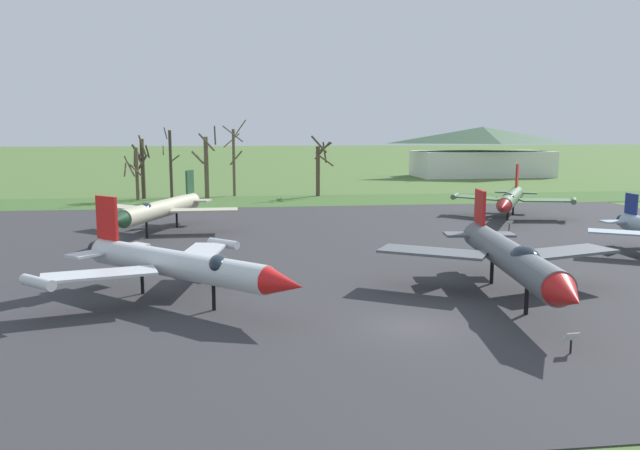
{
  "coord_description": "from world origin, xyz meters",
  "views": [
    {
      "loc": [
        -7.31,
        -26.28,
        8.8
      ],
      "look_at": [
        -2.42,
        12.88,
        2.73
      ],
      "focal_mm": 35.31,
      "sensor_mm": 36.0,
      "label": 1
    }
  ],
  "objects_px": {
    "jet_fighter_rear_center": "(179,264)",
    "info_placard_front_left": "(112,242)",
    "visitor_building": "(482,152)",
    "jet_fighter_front_left": "(160,209)",
    "jet_fighter_front_right": "(511,257)",
    "jet_fighter_rear_right": "(511,199)",
    "info_placard_front_right": "(571,340)",
    "info_placard_rear_right": "(509,224)"
  },
  "relations": [
    {
      "from": "jet_fighter_rear_center",
      "to": "info_placard_front_left",
      "type": "bearing_deg",
      "value": 112.68
    },
    {
      "from": "info_placard_front_left",
      "to": "visitor_building",
      "type": "height_order",
      "value": "visitor_building"
    },
    {
      "from": "jet_fighter_front_left",
      "to": "jet_fighter_front_right",
      "type": "xyz_separation_m",
      "value": [
        20.47,
        -23.52,
        0.18
      ]
    },
    {
      "from": "jet_fighter_rear_right",
      "to": "info_placard_front_right",
      "type": "bearing_deg",
      "value": -110.36
    },
    {
      "from": "jet_fighter_front_left",
      "to": "info_placard_front_right",
      "type": "height_order",
      "value": "jet_fighter_front_left"
    },
    {
      "from": "jet_fighter_rear_center",
      "to": "visitor_building",
      "type": "relative_size",
      "value": 0.51
    },
    {
      "from": "info_placard_front_left",
      "to": "jet_fighter_front_right",
      "type": "bearing_deg",
      "value": -35.64
    },
    {
      "from": "jet_fighter_front_right",
      "to": "jet_fighter_rear_right",
      "type": "height_order",
      "value": "jet_fighter_rear_right"
    },
    {
      "from": "jet_fighter_front_right",
      "to": "jet_fighter_rear_right",
      "type": "xyz_separation_m",
      "value": [
        12.41,
        28.1,
        -0.25
      ]
    },
    {
      "from": "info_placard_front_right",
      "to": "jet_fighter_rear_center",
      "type": "height_order",
      "value": "jet_fighter_rear_center"
    },
    {
      "from": "info_placard_rear_right",
      "to": "visitor_building",
      "type": "distance_m",
      "value": 64.97
    },
    {
      "from": "jet_fighter_front_left",
      "to": "info_placard_front_left",
      "type": "distance_m",
      "value": 7.59
    },
    {
      "from": "info_placard_front_right",
      "to": "info_placard_rear_right",
      "type": "height_order",
      "value": "info_placard_rear_right"
    },
    {
      "from": "jet_fighter_front_left",
      "to": "visitor_building",
      "type": "relative_size",
      "value": 0.56
    },
    {
      "from": "jet_fighter_front_right",
      "to": "info_placard_rear_right",
      "type": "relative_size",
      "value": 16.9
    },
    {
      "from": "jet_fighter_front_left",
      "to": "visitor_building",
      "type": "xyz_separation_m",
      "value": [
        51.04,
        58.6,
        2.39
      ]
    },
    {
      "from": "jet_fighter_front_left",
      "to": "jet_fighter_front_right",
      "type": "height_order",
      "value": "jet_fighter_front_right"
    },
    {
      "from": "jet_fighter_front_right",
      "to": "info_placard_front_right",
      "type": "distance_m",
      "value": 8.07
    },
    {
      "from": "jet_fighter_front_right",
      "to": "jet_fighter_rear_center",
      "type": "bearing_deg",
      "value": 174.63
    },
    {
      "from": "jet_fighter_front_left",
      "to": "info_placard_front_left",
      "type": "relative_size",
      "value": 15.06
    },
    {
      "from": "info_placard_front_right",
      "to": "jet_fighter_front_left",
      "type": "bearing_deg",
      "value": 121.94
    },
    {
      "from": "jet_fighter_front_right",
      "to": "jet_fighter_rear_right",
      "type": "bearing_deg",
      "value": 66.17
    },
    {
      "from": "jet_fighter_front_right",
      "to": "visitor_building",
      "type": "xyz_separation_m",
      "value": [
        30.57,
        82.13,
        2.21
      ]
    },
    {
      "from": "jet_fighter_rear_center",
      "to": "jet_fighter_front_left",
      "type": "bearing_deg",
      "value": 99.36
    },
    {
      "from": "info_placard_front_left",
      "to": "jet_fighter_front_right",
      "type": "xyz_separation_m",
      "value": [
        23.12,
        -16.58,
        1.71
      ]
    },
    {
      "from": "info_placard_front_left",
      "to": "info_placard_front_right",
      "type": "bearing_deg",
      "value": -47.72
    },
    {
      "from": "jet_fighter_front_left",
      "to": "jet_fighter_rear_right",
      "type": "distance_m",
      "value": 33.2
    },
    {
      "from": "info_placard_front_right",
      "to": "info_placard_rear_right",
      "type": "distance_m",
      "value": 30.46
    },
    {
      "from": "info_placard_front_left",
      "to": "visitor_building",
      "type": "distance_m",
      "value": 84.82
    },
    {
      "from": "jet_fighter_front_left",
      "to": "visitor_building",
      "type": "bearing_deg",
      "value": 48.94
    },
    {
      "from": "jet_fighter_front_left",
      "to": "info_placard_rear_right",
      "type": "relative_size",
      "value": 14.92
    },
    {
      "from": "jet_fighter_front_right",
      "to": "visitor_building",
      "type": "relative_size",
      "value": 0.63
    },
    {
      "from": "jet_fighter_front_left",
      "to": "info_placard_front_right",
      "type": "bearing_deg",
      "value": -58.06
    },
    {
      "from": "jet_fighter_front_right",
      "to": "jet_fighter_rear_center",
      "type": "distance_m",
      "value": 16.93
    },
    {
      "from": "jet_fighter_front_right",
      "to": "info_placard_front_right",
      "type": "height_order",
      "value": "jet_fighter_front_right"
    },
    {
      "from": "info_placard_front_right",
      "to": "jet_fighter_rear_center",
      "type": "distance_m",
      "value": 18.57
    },
    {
      "from": "jet_fighter_front_right",
      "to": "info_placard_rear_right",
      "type": "bearing_deg",
      "value": 66.35
    },
    {
      "from": "info_placard_front_left",
      "to": "info_placard_front_right",
      "type": "relative_size",
      "value": 1.04
    },
    {
      "from": "jet_fighter_front_right",
      "to": "jet_fighter_front_left",
      "type": "bearing_deg",
      "value": 131.03
    },
    {
      "from": "info_placard_front_left",
      "to": "jet_fighter_rear_center",
      "type": "bearing_deg",
      "value": -67.32
    },
    {
      "from": "jet_fighter_front_left",
      "to": "info_placard_rear_right",
      "type": "bearing_deg",
      "value": -5.05
    },
    {
      "from": "jet_fighter_front_left",
      "to": "jet_fighter_rear_center",
      "type": "relative_size",
      "value": 1.1
    }
  ]
}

